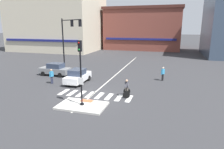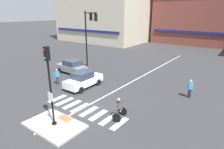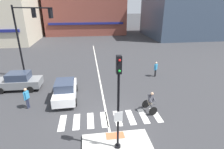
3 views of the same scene
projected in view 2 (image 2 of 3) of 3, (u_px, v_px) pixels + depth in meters
name	position (u px, v px, depth m)	size (l,w,h in m)	color
ground_plane	(83.00, 110.00, 14.61)	(300.00, 300.00, 0.00)	#333335
traffic_island	(55.00, 125.00, 12.57)	(3.87, 2.50, 0.15)	#B2AFA8
tactile_pad_front	(65.00, 118.00, 13.23)	(1.10, 0.60, 0.01)	#DB5B38
signal_pole	(49.00, 80.00, 11.57)	(0.44, 0.38, 5.16)	black
crosswalk_stripe_a	(57.00, 99.00, 16.60)	(0.44, 1.80, 0.01)	silver
crosswalk_stripe_b	(65.00, 101.00, 16.06)	(0.44, 1.80, 0.01)	silver
crosswalk_stripe_c	(72.00, 104.00, 15.53)	(0.44, 1.80, 0.01)	silver
crosswalk_stripe_d	(80.00, 108.00, 14.99)	(0.44, 1.80, 0.01)	silver
crosswalk_stripe_e	(89.00, 111.00, 14.46)	(0.44, 1.80, 0.01)	silver
crosswalk_stripe_f	(98.00, 115.00, 13.92)	(0.44, 1.80, 0.01)	silver
crosswalk_stripe_g	(108.00, 119.00, 13.39)	(0.44, 1.80, 0.01)	silver
crosswalk_stripe_h	(119.00, 124.00, 12.85)	(0.44, 1.80, 0.01)	silver
lane_centre_line	(142.00, 76.00, 22.37)	(0.14, 28.00, 0.01)	silver
traffic_light_mast	(89.00, 30.00, 23.50)	(4.28, 2.75, 7.38)	black
building_corner_right	(205.00, 19.00, 47.34)	(20.64, 18.99, 11.30)	brown
building_far_block	(107.00, 7.00, 49.53)	(22.36, 17.02, 17.08)	beige
car_grey_cross_left	(72.00, 67.00, 23.35)	(4.15, 1.95, 1.64)	slate
car_white_westbound_near	(83.00, 79.00, 18.92)	(1.91, 4.13, 1.64)	white
cyclist	(119.00, 108.00, 13.14)	(0.84, 1.19, 1.68)	black
pedestrian_at_curb_left	(57.00, 75.00, 19.58)	(0.35, 0.51, 1.67)	#2D334C
pedestrian_waiting_far_side	(190.00, 87.00, 16.48)	(0.42, 0.41, 1.67)	black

